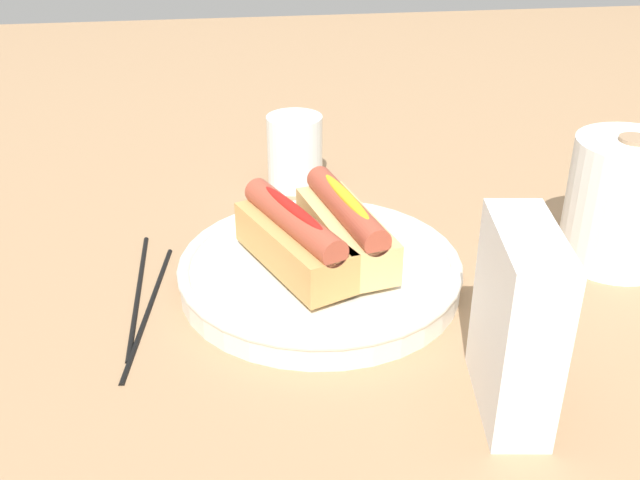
% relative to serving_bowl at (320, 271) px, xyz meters
% --- Properties ---
extents(ground_plane, '(2.40, 2.40, 0.00)m').
position_rel_serving_bowl_xyz_m(ground_plane, '(-0.02, -0.01, -0.02)').
color(ground_plane, '#9E7A56').
extents(serving_bowl, '(0.27, 0.27, 0.03)m').
position_rel_serving_bowl_xyz_m(serving_bowl, '(0.00, 0.00, 0.00)').
color(serving_bowl, silver).
rests_on(serving_bowl, ground_plane).
extents(hotdog_front, '(0.16, 0.10, 0.06)m').
position_rel_serving_bowl_xyz_m(hotdog_front, '(0.01, -0.03, 0.04)').
color(hotdog_front, tan).
rests_on(hotdog_front, serving_bowl).
extents(hotdog_back, '(0.16, 0.08, 0.06)m').
position_rel_serving_bowl_xyz_m(hotdog_back, '(-0.01, 0.03, 0.04)').
color(hotdog_back, '#DBB270').
rests_on(hotdog_back, serving_bowl).
extents(water_glass, '(0.07, 0.07, 0.09)m').
position_rel_serving_bowl_xyz_m(water_glass, '(-0.24, 0.00, 0.02)').
color(water_glass, white).
rests_on(water_glass, ground_plane).
extents(paper_towel_roll, '(0.11, 0.11, 0.13)m').
position_rel_serving_bowl_xyz_m(paper_towel_roll, '(-0.01, 0.31, 0.05)').
color(paper_towel_roll, white).
rests_on(paper_towel_roll, ground_plane).
extents(napkin_box, '(0.12, 0.06, 0.15)m').
position_rel_serving_bowl_xyz_m(napkin_box, '(0.19, 0.12, 0.06)').
color(napkin_box, white).
rests_on(napkin_box, ground_plane).
extents(chopstick_near, '(0.22, 0.04, 0.01)m').
position_rel_serving_bowl_xyz_m(chopstick_near, '(0.02, -0.16, -0.01)').
color(chopstick_near, black).
rests_on(chopstick_near, ground_plane).
extents(chopstick_far, '(0.22, 0.01, 0.01)m').
position_rel_serving_bowl_xyz_m(chopstick_far, '(-0.01, -0.18, -0.01)').
color(chopstick_far, black).
rests_on(chopstick_far, ground_plane).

